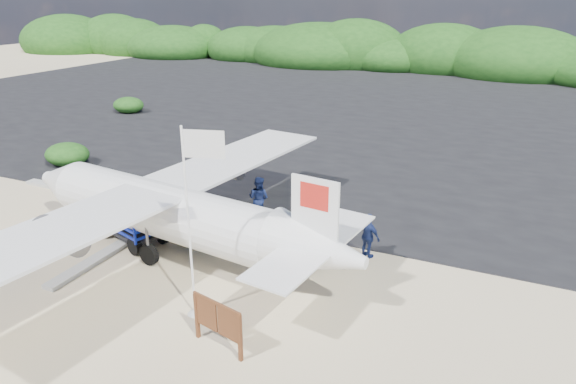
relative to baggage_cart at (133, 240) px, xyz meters
name	(u,v)px	position (x,y,z in m)	size (l,w,h in m)	color
ground	(200,291)	(4.43, -2.06, 0.00)	(160.00, 160.00, 0.00)	beige
asphalt_apron	(405,110)	(4.43, 27.94, 0.00)	(90.00, 50.00, 0.04)	#B2B2B2
lagoon	(37,225)	(-4.57, -0.56, 0.00)	(9.00, 7.00, 0.40)	#B2B2B2
vegetation_band	(450,71)	(4.43, 52.94, 0.00)	(124.00, 8.00, 4.40)	#B2B2B2
baggage_cart	(133,240)	(0.00, 0.00, 0.00)	(3.09, 1.77, 1.55)	#0A1CA3
flagpole	(196,313)	(4.99, -3.14, 0.00)	(1.15, 0.48, 5.76)	white
signboard	(219,348)	(6.49, -4.23, 0.00)	(1.82, 0.17, 1.50)	brown
crew_a	(205,224)	(2.91, 0.65, 0.94)	(0.68, 0.45, 1.88)	navy
crew_b	(259,199)	(3.57, 3.72, 0.96)	(0.93, 0.72, 1.91)	navy
crew_c	(368,236)	(8.67, 2.40, 0.85)	(1.00, 0.42, 1.70)	navy
aircraft_large	(570,162)	(15.99, 18.06, 0.00)	(17.44, 17.44, 5.23)	#B2B2B2
aircraft_small	(312,103)	(-3.70, 27.66, 0.00)	(6.15, 6.15, 2.21)	#B2B2B2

